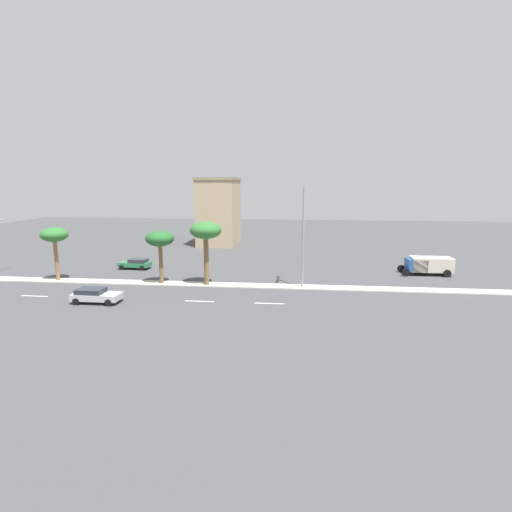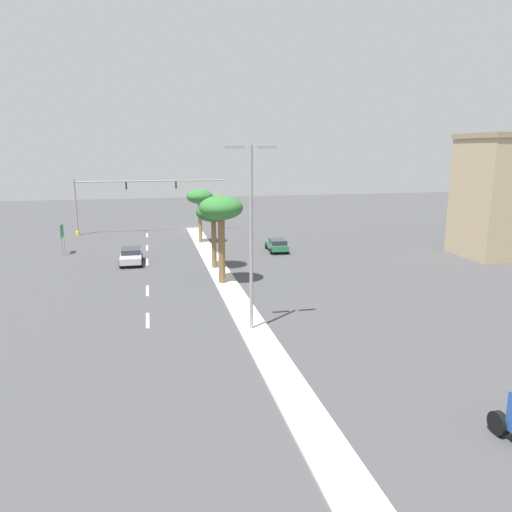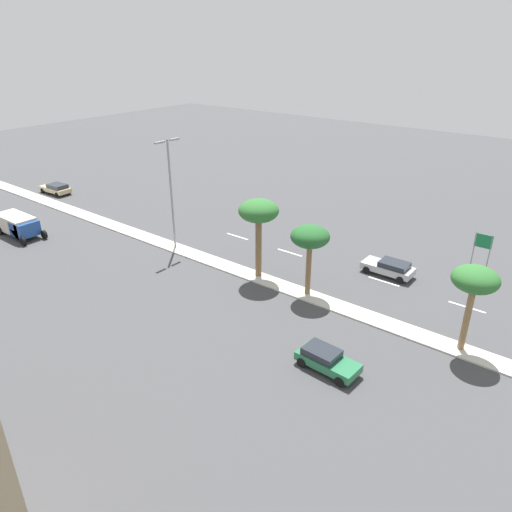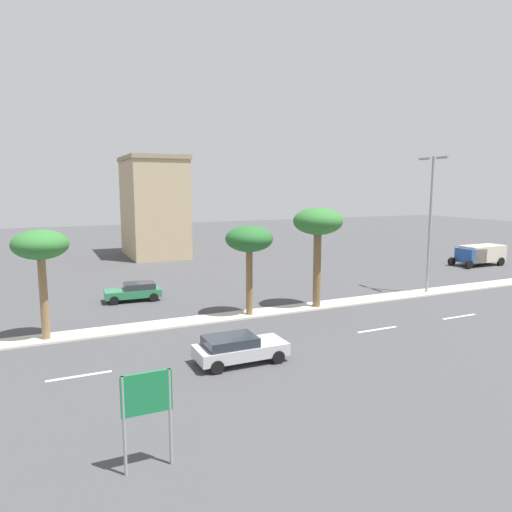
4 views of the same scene
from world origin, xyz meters
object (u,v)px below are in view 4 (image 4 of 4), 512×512
at_px(sedan_green_front, 134,291).
at_px(sedan_silver_center, 238,348).
at_px(street_lamp_left, 431,215).
at_px(palm_tree_left, 249,241).
at_px(box_truck, 479,254).
at_px(commercial_building, 154,207).
at_px(palm_tree_mid, 318,224).
at_px(palm_tree_outboard, 40,248).
at_px(directional_road_sign, 147,401).

bearing_deg(sedan_green_front, sedan_silver_center, 8.59).
xyz_separation_m(street_lamp_left, sedan_green_front, (-7.31, -21.44, -5.54)).
relative_size(palm_tree_left, box_truck, 0.97).
bearing_deg(commercial_building, street_lamp_left, 26.53).
height_order(palm_tree_left, sedan_silver_center, palm_tree_left).
bearing_deg(palm_tree_mid, palm_tree_left, -90.81).
relative_size(palm_tree_outboard, street_lamp_left, 0.57).
bearing_deg(palm_tree_outboard, sedan_green_front, 140.12).
relative_size(directional_road_sign, box_truck, 0.51).
distance_m(commercial_building, sedan_silver_center, 37.78).
distance_m(palm_tree_mid, box_truck, 27.00).
height_order(street_lamp_left, box_truck, street_lamp_left).
height_order(sedan_green_front, box_truck, box_truck).
height_order(commercial_building, palm_tree_left, commercial_building).
height_order(commercial_building, sedan_green_front, commercial_building).
bearing_deg(street_lamp_left, palm_tree_mid, -89.07).
relative_size(commercial_building, sedan_green_front, 2.92).
distance_m(palm_tree_outboard, palm_tree_mid, 17.27).
xyz_separation_m(palm_tree_outboard, box_truck, (-7.90, 42.61, -3.93)).
bearing_deg(directional_road_sign, street_lamp_left, 119.81).
bearing_deg(sedan_green_front, palm_tree_left, 39.24).
distance_m(palm_tree_left, sedan_silver_center, 9.27).
bearing_deg(box_truck, sedan_green_front, -89.09).
bearing_deg(palm_tree_mid, commercial_building, -171.36).
distance_m(street_lamp_left, sedan_silver_center, 21.32).
xyz_separation_m(sedan_silver_center, sedan_green_front, (-14.72, -2.22, -0.01)).
xyz_separation_m(directional_road_sign, sedan_silver_center, (-6.89, 5.74, -1.43)).
height_order(palm_tree_left, palm_tree_mid, palm_tree_mid).
relative_size(directional_road_sign, commercial_building, 0.25).
xyz_separation_m(commercial_building, sedan_green_front, (22.43, -6.59, -5.28)).
distance_m(commercial_building, box_truck, 37.34).
bearing_deg(palm_tree_outboard, commercial_building, 156.88).
distance_m(directional_road_sign, box_truck, 45.76).
height_order(directional_road_sign, box_truck, directional_road_sign).
height_order(directional_road_sign, palm_tree_outboard, palm_tree_outboard).
bearing_deg(sedan_silver_center, commercial_building, 173.30).
xyz_separation_m(directional_road_sign, commercial_building, (-44.04, 10.10, 3.84)).
bearing_deg(commercial_building, sedan_silver_center, -6.70).
bearing_deg(palm_tree_outboard, sedan_silver_center, 48.43).
distance_m(commercial_building, palm_tree_mid, 30.26).
bearing_deg(palm_tree_outboard, palm_tree_left, 89.61).
xyz_separation_m(street_lamp_left, box_truck, (-7.89, 15.05, -5.02)).
relative_size(palm_tree_left, palm_tree_mid, 0.85).
bearing_deg(palm_tree_left, directional_road_sign, -33.95).
xyz_separation_m(palm_tree_outboard, street_lamp_left, (-0.01, 27.56, 1.09)).
bearing_deg(street_lamp_left, box_truck, 117.66).
relative_size(directional_road_sign, palm_tree_outboard, 0.51).
distance_m(directional_road_sign, sedan_green_front, 21.94).
relative_size(directional_road_sign, palm_tree_left, 0.52).
xyz_separation_m(commercial_building, box_truck, (21.86, 29.90, -4.76)).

